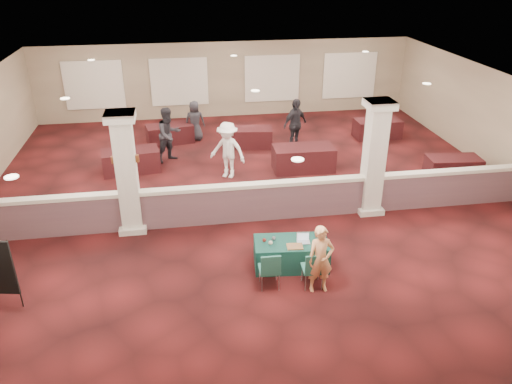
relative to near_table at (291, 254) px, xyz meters
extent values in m
plane|color=#4A1213|center=(-0.24, 3.81, -0.33)|extent=(16.00, 16.00, 0.00)
cube|color=#7E6F57|center=(-0.24, 11.81, 1.27)|extent=(16.00, 0.04, 3.20)
cube|color=#7E6F57|center=(-0.24, -4.19, 1.27)|extent=(16.00, 0.04, 3.20)
cube|color=#7E6F57|center=(7.76, 3.81, 1.27)|extent=(0.04, 16.00, 3.20)
cube|color=white|center=(-0.24, 3.81, 2.87)|extent=(16.00, 16.00, 0.02)
cube|color=brown|center=(-0.24, 2.31, 0.17)|extent=(15.60, 0.20, 1.00)
cube|color=beige|center=(-0.24, 2.31, 0.72)|extent=(15.60, 0.28, 0.10)
cube|color=beige|center=(-3.74, 2.31, 1.27)|extent=(0.50, 0.50, 3.20)
cube|color=beige|center=(-3.74, 2.31, -0.25)|extent=(0.70, 0.70, 0.16)
cube|color=beige|center=(-3.74, 2.31, 2.77)|extent=(0.72, 0.72, 0.20)
cube|color=beige|center=(2.76, 2.31, 1.27)|extent=(0.50, 0.50, 3.20)
cube|color=beige|center=(2.76, 2.31, -0.25)|extent=(0.70, 0.70, 0.16)
cube|color=beige|center=(2.76, 2.31, 2.77)|extent=(0.72, 0.72, 0.20)
cylinder|color=brown|center=(-4.02, 2.31, 1.67)|extent=(0.12, 0.12, 0.18)
cylinder|color=white|center=(-4.02, 2.31, 1.67)|extent=(0.09, 0.09, 0.10)
cylinder|color=brown|center=(-3.46, 2.31, 1.67)|extent=(0.12, 0.12, 0.18)
cylinder|color=white|center=(-3.46, 2.31, 1.67)|extent=(0.09, 0.09, 0.10)
cube|color=#103D37|center=(0.00, 0.00, 0.00)|extent=(1.77, 1.00, 0.65)
cube|color=#216053|center=(0.29, -0.81, 0.11)|extent=(0.47, 0.47, 0.06)
cube|color=#216053|center=(0.28, -1.01, 0.35)|extent=(0.43, 0.07, 0.43)
cylinder|color=gray|center=(0.10, -0.98, -0.12)|extent=(0.02, 0.02, 0.41)
cylinder|color=gray|center=(0.47, -1.00, -0.12)|extent=(0.02, 0.02, 0.41)
cylinder|color=gray|center=(0.11, -0.61, -0.12)|extent=(0.02, 0.02, 0.41)
cylinder|color=gray|center=(0.48, -0.63, -0.12)|extent=(0.02, 0.02, 0.41)
cube|color=#216053|center=(-0.64, -0.68, 0.11)|extent=(0.46, 0.46, 0.06)
cube|color=#216053|center=(-0.65, -0.89, 0.36)|extent=(0.43, 0.06, 0.43)
cylinder|color=gray|center=(-0.83, -0.86, -0.12)|extent=(0.02, 0.02, 0.41)
cylinder|color=gray|center=(-0.46, -0.87, -0.12)|extent=(0.02, 0.02, 0.41)
cylinder|color=gray|center=(-0.82, -0.49, -0.12)|extent=(0.02, 0.02, 0.41)
cylinder|color=gray|center=(-0.45, -0.50, -0.12)|extent=(0.02, 0.02, 0.41)
cylinder|color=black|center=(-5.81, -0.57, 0.48)|extent=(0.04, 0.04, 1.61)
imported|color=#F5A56A|center=(0.40, -0.98, 0.45)|extent=(0.56, 0.37, 1.55)
cube|color=black|center=(-4.02, 6.22, 0.05)|extent=(1.94, 1.16, 0.74)
cube|color=black|center=(1.64, 5.46, 0.08)|extent=(2.02, 1.04, 0.81)
cube|color=black|center=(6.26, 4.11, 0.01)|extent=(1.74, 0.99, 0.68)
cube|color=black|center=(-2.74, 8.80, 0.02)|extent=(1.84, 1.16, 0.69)
cube|color=black|center=(0.17, 7.93, 0.02)|extent=(1.82, 1.09, 0.70)
cube|color=black|center=(5.27, 8.11, 0.03)|extent=(1.77, 0.90, 0.71)
imported|color=black|center=(-2.73, 6.98, 0.62)|extent=(1.03, 0.94, 1.89)
imported|color=silver|center=(-0.90, 5.27, 0.59)|extent=(1.29, 1.07, 1.84)
imported|color=black|center=(1.79, 7.40, 0.61)|extent=(1.21, 1.03, 1.88)
imported|color=black|center=(-1.76, 8.92, 0.44)|extent=(0.78, 0.46, 1.53)
cube|color=silver|center=(0.26, -0.07, 0.33)|extent=(0.31, 0.23, 0.02)
cube|color=silver|center=(0.27, 0.03, 0.44)|extent=(0.29, 0.04, 0.20)
cube|color=#D2E1FC|center=(0.27, 0.03, 0.43)|extent=(0.27, 0.03, 0.17)
cube|color=#AC631B|center=(0.02, -0.23, 0.34)|extent=(0.38, 0.30, 0.03)
sphere|color=#BFB39E|center=(-0.50, -0.04, 0.37)|extent=(0.10, 0.10, 0.10)
sphere|color=maroon|center=(-0.62, 0.10, 0.37)|extent=(0.09, 0.09, 0.09)
sphere|color=#4D4C51|center=(-0.39, 0.14, 0.37)|extent=(0.09, 0.09, 0.09)
cube|color=red|center=(0.55, -0.30, 0.33)|extent=(0.11, 0.04, 0.01)
camera|label=1|loc=(-2.34, -9.48, 6.36)|focal=35.00mm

